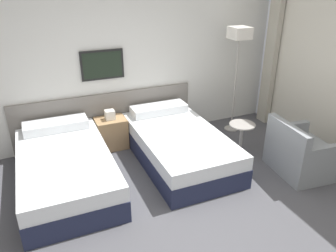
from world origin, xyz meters
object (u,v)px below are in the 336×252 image
(bed_near_door, at_px, (65,168))
(bed_near_window, at_px, (178,145))
(side_table, at_px, (241,134))
(floor_lamp, at_px, (239,42))
(nightstand, at_px, (111,132))
(armchair, at_px, (301,155))

(bed_near_door, xyz_separation_m, bed_near_window, (1.58, 0.00, 0.00))
(bed_near_door, xyz_separation_m, side_table, (2.48, -0.26, 0.12))
(side_table, bearing_deg, floor_lamp, 64.37)
(bed_near_door, relative_size, nightstand, 3.24)
(nightstand, height_order, armchair, armchair)
(bed_near_window, bearing_deg, armchair, -33.73)
(nightstand, bearing_deg, bed_near_window, -43.88)
(nightstand, relative_size, floor_lamp, 0.35)
(bed_near_window, relative_size, side_table, 3.87)
(bed_near_door, bearing_deg, armchair, -17.46)
(bed_near_window, xyz_separation_m, nightstand, (-0.79, 0.76, 0.01))
(nightstand, bearing_deg, side_table, -30.97)
(bed_near_door, xyz_separation_m, floor_lamp, (2.88, 0.58, 1.28))
(nightstand, distance_m, floor_lamp, 2.45)
(nightstand, relative_size, side_table, 1.19)
(floor_lamp, height_order, side_table, floor_lamp)
(bed_near_window, height_order, armchair, armchair)
(bed_near_window, bearing_deg, nightstand, 136.12)
(bed_near_window, bearing_deg, bed_near_door, 180.00)
(bed_near_window, relative_size, floor_lamp, 1.15)
(armchair, bearing_deg, nightstand, 58.12)
(side_table, bearing_deg, bed_near_window, 164.16)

